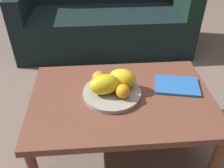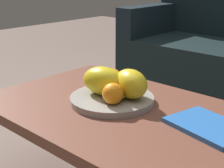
{
  "view_description": "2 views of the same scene",
  "coord_description": "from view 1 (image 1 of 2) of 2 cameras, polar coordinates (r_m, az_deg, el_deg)",
  "views": [
    {
      "loc": [
        -0.14,
        -1.03,
        1.26
      ],
      "look_at": [
        -0.05,
        0.02,
        0.46
      ],
      "focal_mm": 38.99,
      "sensor_mm": 36.0,
      "label": 1
    },
    {
      "loc": [
        0.79,
        -0.89,
        0.88
      ],
      "look_at": [
        -0.05,
        0.02,
        0.46
      ],
      "focal_mm": 54.74,
      "sensor_mm": 36.0,
      "label": 2
    }
  ],
  "objects": [
    {
      "name": "melon_smaller_beside",
      "position": [
        1.36,
        2.42,
        1.27
      ],
      "size": [
        0.18,
        0.15,
        0.11
      ],
      "primitive_type": "ellipsoid",
      "rotation": [
        0.0,
        0.0,
        -0.29
      ],
      "color": "yellow",
      "rests_on": "fruit_bowl"
    },
    {
      "name": "ground_plane",
      "position": [
        1.64,
        1.98,
        -13.42
      ],
      "size": [
        8.0,
        8.0,
        0.0
      ],
      "primitive_type": "plane",
      "color": "#77645A"
    },
    {
      "name": "orange_back",
      "position": [
        1.39,
        -3.07,
        1.46
      ],
      "size": [
        0.08,
        0.08,
        0.08
      ],
      "primitive_type": "sphere",
      "color": "orange",
      "rests_on": "fruit_bowl"
    },
    {
      "name": "couch",
      "position": [
        2.57,
        -1.77,
        15.18
      ],
      "size": [
        1.7,
        0.7,
        0.9
      ],
      "color": "black",
      "rests_on": "ground_plane"
    },
    {
      "name": "coffee_table",
      "position": [
        1.39,
        2.28,
        -4.28
      ],
      "size": [
        1.02,
        0.68,
        0.39
      ],
      "color": "brown",
      "rests_on": "ground_plane"
    },
    {
      "name": "orange_front",
      "position": [
        1.29,
        2.48,
        -1.72
      ],
      "size": [
        0.08,
        0.08,
        0.08
      ],
      "primitive_type": "sphere",
      "color": "orange",
      "rests_on": "fruit_bowl"
    },
    {
      "name": "banana_bunch",
      "position": [
        1.37,
        0.62,
        0.33
      ],
      "size": [
        0.16,
        0.12,
        0.06
      ],
      "color": "yellow",
      "rests_on": "fruit_bowl"
    },
    {
      "name": "magazine",
      "position": [
        1.48,
        14.99,
        -0.34
      ],
      "size": [
        0.28,
        0.23,
        0.02
      ],
      "primitive_type": "cube",
      "rotation": [
        0.0,
        0.0,
        -0.21
      ],
      "color": "blue",
      "rests_on": "coffee_table"
    },
    {
      "name": "fruit_bowl",
      "position": [
        1.37,
        0.0,
        -2.09
      ],
      "size": [
        0.33,
        0.33,
        0.03
      ],
      "primitive_type": "cylinder",
      "color": "#9A9590",
      "rests_on": "coffee_table"
    },
    {
      "name": "melon_large_front",
      "position": [
        1.32,
        -1.67,
        -0.08
      ],
      "size": [
        0.19,
        0.15,
        0.11
      ],
      "primitive_type": "ellipsoid",
      "rotation": [
        0.0,
        0.0,
        0.21
      ],
      "color": "yellow",
      "rests_on": "fruit_bowl"
    }
  ]
}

